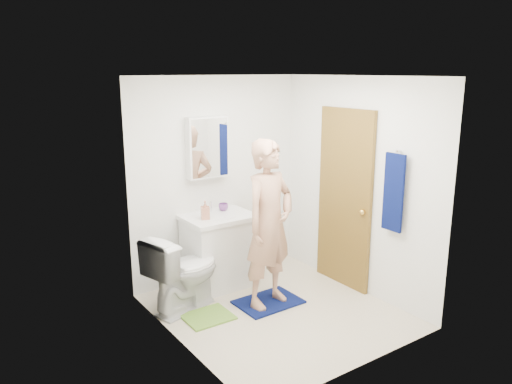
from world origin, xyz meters
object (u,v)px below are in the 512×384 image
man (269,224)px  toothbrush_cup (223,207)px  vanity_cabinet (219,253)px  medicine_cabinet (207,147)px  towel (394,193)px  toilet (184,271)px  soap_dispenser (205,210)px

man → toothbrush_cup: bearing=79.5°
man → vanity_cabinet: bearing=90.6°
man → medicine_cabinet: bearing=87.6°
toothbrush_cup → man: man is taller
vanity_cabinet → towel: towel is taller
vanity_cabinet → medicine_cabinet: bearing=90.0°
towel → man: man is taller
toilet → toothbrush_cup: bearing=-76.5°
vanity_cabinet → toilet: (-0.61, -0.30, 0.02)m
towel → soap_dispenser: bearing=133.5°
vanity_cabinet → toothbrush_cup: (0.14, 0.13, 0.49)m
vanity_cabinet → medicine_cabinet: size_ratio=1.14×
towel → soap_dispenser: towel is taller
toilet → soap_dispenser: 0.73m
medicine_cabinet → toilet: 1.43m
vanity_cabinet → towel: bearing=-51.5°
medicine_cabinet → toilet: medicine_cabinet is taller
vanity_cabinet → soap_dispenser: soap_dispenser is taller
towel → toothbrush_cup: 1.95m
vanity_cabinet → toothbrush_cup: 0.53m
medicine_cabinet → towel: bearing=-55.4°
vanity_cabinet → soap_dispenser: (-0.19, -0.04, 0.55)m
vanity_cabinet → toothbrush_cup: bearing=42.5°
soap_dispenser → toothbrush_cup: soap_dispenser is taller
medicine_cabinet → toothbrush_cup: medicine_cabinet is taller
towel → soap_dispenser: 2.02m
medicine_cabinet → towel: medicine_cabinet is taller
toilet → towel: bearing=-140.0°
towel → toilet: (-1.79, 1.18, -0.83)m
vanity_cabinet → soap_dispenser: bearing=-168.5°
toilet → toothbrush_cup: 0.99m
toothbrush_cup → man: bearing=-88.0°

